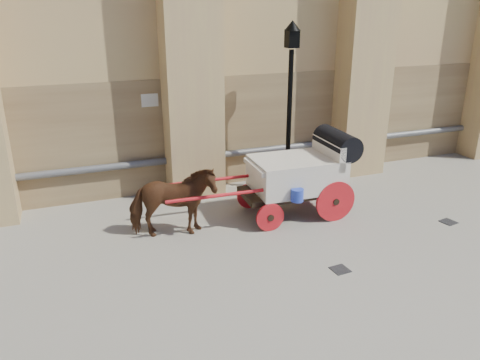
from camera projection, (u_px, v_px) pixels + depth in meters
name	position (u px, v px, depth m)	size (l,w,h in m)	color
ground	(289.00, 247.00, 9.72)	(90.00, 90.00, 0.00)	slate
horse	(173.00, 203.00, 9.94)	(0.84, 1.85, 1.56)	brown
carriage	(302.00, 171.00, 10.98)	(4.55, 1.63, 1.97)	black
street_lamp	(290.00, 104.00, 11.99)	(0.41, 0.41, 4.39)	black
drain_grate_near	(340.00, 270.00, 8.87)	(0.32, 0.32, 0.01)	black
drain_grate_far	(448.00, 222.00, 10.84)	(0.32, 0.32, 0.01)	black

